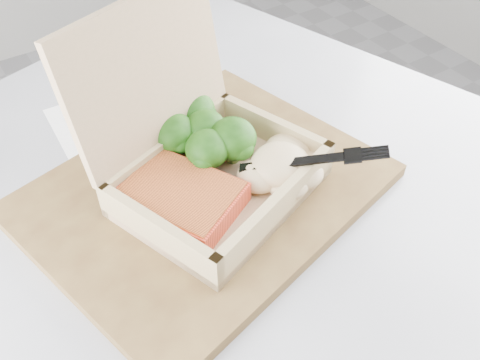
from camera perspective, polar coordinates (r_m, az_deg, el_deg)
cafe_table at (r=0.74m, az=-2.99°, el=-10.93°), size 0.92×0.92×0.71m
serving_tray at (r=0.58m, az=-3.80°, el=-1.17°), size 0.42×0.36×0.02m
takeout_container at (r=0.55m, az=-4.55°, el=3.34°), size 0.25×0.24×0.19m
salmon_fillet at (r=0.54m, az=-6.34°, el=-1.93°), size 0.13×0.14×0.02m
broccoli_pile at (r=0.59m, az=-3.70°, el=4.98°), size 0.12×0.12×0.04m
mashed_potatoes at (r=0.56m, az=4.36°, el=1.65°), size 0.10×0.09×0.04m
plastic_fork at (r=0.55m, az=3.36°, el=2.03°), size 0.13×0.11×0.03m
receipt at (r=0.69m, az=-15.45°, el=4.89°), size 0.09×0.16×0.00m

